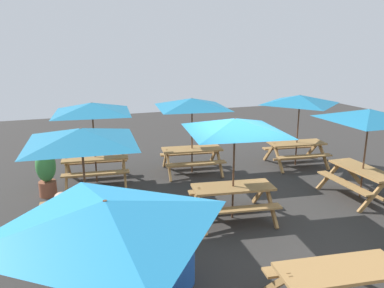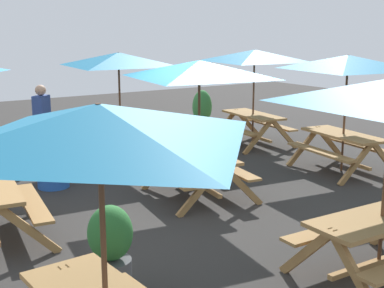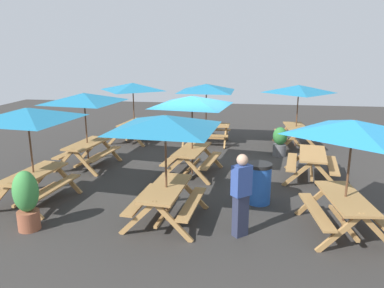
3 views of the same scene
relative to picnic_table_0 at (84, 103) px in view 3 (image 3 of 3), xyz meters
name	(u,v)px [view 3 (image 3 of 3)]	position (x,y,z in m)	size (l,w,h in m)	color
ground_plane	(194,170)	(0.11, -3.31, -1.99)	(28.56, 28.56, 0.00)	#33302D
picnic_table_0	(84,103)	(0.00, 0.00, 0.00)	(2.81, 2.81, 2.34)	#A87A44
picnic_table_1	(28,121)	(-2.87, 0.08, 0.00)	(2.81, 2.81, 2.34)	#A87A44
picnic_table_2	(192,107)	(-0.21, -3.30, 0.00)	(2.80, 2.80, 2.34)	#A87A44
picnic_table_3	(312,160)	(-0.18, -6.71, -1.43)	(1.97, 1.74, 0.81)	#A87A44
picnic_table_4	(206,92)	(3.44, -3.31, 0.00)	(2.83, 2.83, 2.34)	#A87A44
picnic_table_5	(298,93)	(3.51, -6.69, 0.00)	(2.12, 2.12, 2.34)	#A87A44
picnic_table_6	(133,91)	(3.45, -0.46, 0.00)	(2.25, 2.25, 2.34)	#A87A44
picnic_table_7	(165,130)	(-3.37, -3.22, 0.00)	(2.82, 2.82, 2.34)	#A87A44
picnic_table_8	(352,136)	(-3.36, -6.82, 0.00)	(2.21, 2.21, 2.34)	#A87A44
trash_bin_blue	(259,183)	(-2.10, -5.19, -1.49)	(0.59, 0.59, 0.98)	blue
potted_plant_0	(280,141)	(2.09, -6.00, -1.47)	(0.48, 0.48, 1.00)	#59595B
potted_plant_1	(26,199)	(-4.17, -0.52, -1.33)	(0.50, 0.50, 1.25)	#935138
person_standing	(241,193)	(-3.80, -4.78, -1.10)	(0.40, 0.42, 1.67)	#2D334C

